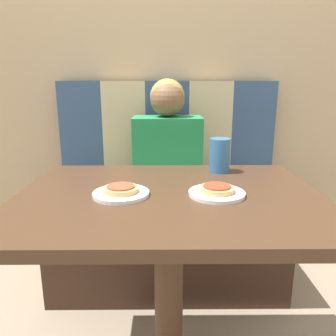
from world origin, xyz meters
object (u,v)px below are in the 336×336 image
object	(u,v)px
person	(167,146)
drinking_cup	(220,155)
plate_right	(217,193)
pizza_right	(217,189)
pizza_left	(121,189)
plate_left	(121,194)

from	to	relation	value
person	drinking_cup	xyz separation A→B (m)	(0.21, -0.42, 0.04)
plate_right	drinking_cup	xyz separation A→B (m)	(0.05, 0.29, 0.06)
pizza_right	pizza_left	bearing A→B (deg)	180.00
plate_left	pizza_left	world-z (taller)	pizza_left
person	pizza_left	bearing A→B (deg)	-102.21
plate_right	pizza_right	xyz separation A→B (m)	(0.00, 0.00, 0.02)
pizza_left	person	bearing A→B (deg)	77.79
plate_left	drinking_cup	distance (m)	0.46
plate_left	drinking_cup	xyz separation A→B (m)	(0.36, 0.29, 0.06)
pizza_left	pizza_right	world-z (taller)	same
person	drinking_cup	world-z (taller)	person
plate_right	drinking_cup	size ratio (longest dim) A/B	1.33
person	plate_left	xyz separation A→B (m)	(-0.15, -0.70, -0.02)
pizza_left	pizza_right	bearing A→B (deg)	0.00
plate_left	drinking_cup	bearing A→B (deg)	38.78
person	pizza_left	xyz separation A→B (m)	(-0.15, -0.70, -0.00)
person	pizza_right	bearing A→B (deg)	-77.79
plate_right	plate_left	bearing A→B (deg)	180.00
plate_left	plate_right	xyz separation A→B (m)	(0.30, 0.00, 0.00)
plate_right	person	bearing A→B (deg)	102.21
plate_left	pizza_left	bearing A→B (deg)	0.00
pizza_right	person	bearing A→B (deg)	102.21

